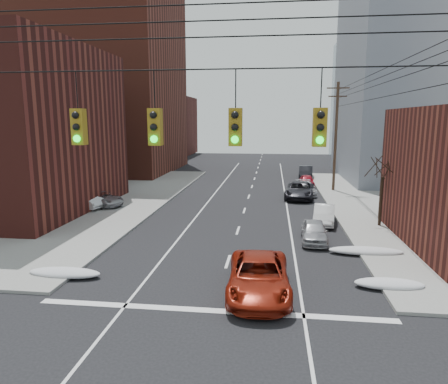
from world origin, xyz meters
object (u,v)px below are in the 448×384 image
(parked_car_a, at_px, (314,231))
(lot_car_c, at_px, (13,199))
(parked_car_b, at_px, (324,215))
(parked_car_d, at_px, (306,188))
(parked_car_e, at_px, (307,181))
(parked_car_f, at_px, (306,172))
(red_pickup, at_px, (259,276))
(parked_car_c, at_px, (300,190))
(lot_car_d, at_px, (53,193))
(lot_car_a, at_px, (79,200))
(lot_car_b, at_px, (100,199))

(parked_car_a, height_order, lot_car_c, lot_car_c)
(parked_car_b, xyz_separation_m, parked_car_d, (-0.42, 11.24, -0.03))
(parked_car_e, height_order, parked_car_f, parked_car_f)
(red_pickup, distance_m, parked_car_c, 21.66)
(parked_car_d, height_order, lot_car_d, lot_car_d)
(parked_car_b, distance_m, parked_car_c, 9.30)
(parked_car_d, xyz_separation_m, parked_car_e, (0.54, 5.11, 0.00))
(red_pickup, bearing_deg, lot_car_a, 134.62)
(parked_car_a, height_order, lot_car_b, lot_car_b)
(parked_car_a, distance_m, parked_car_b, 4.60)
(lot_car_b, bearing_deg, parked_car_c, -45.84)
(lot_car_c, relative_size, lot_car_d, 1.48)
(lot_car_c, bearing_deg, parked_car_e, -41.68)
(parked_car_a, bearing_deg, lot_car_c, 168.83)
(lot_car_a, height_order, lot_car_c, lot_car_c)
(parked_car_b, distance_m, lot_car_a, 19.44)
(parked_car_c, xyz_separation_m, lot_car_a, (-18.21, -7.21, 0.09))
(parked_car_e, bearing_deg, parked_car_c, -100.62)
(red_pickup, height_order, lot_car_c, lot_car_c)
(red_pickup, relative_size, lot_car_c, 1.03)
(parked_car_d, bearing_deg, parked_car_c, -112.45)
(lot_car_a, bearing_deg, parked_car_c, -50.68)
(parked_car_b, bearing_deg, lot_car_b, 178.08)
(parked_car_a, xyz_separation_m, parked_car_c, (0.00, 13.69, 0.12))
(red_pickup, height_order, lot_car_a, lot_car_a)
(parked_car_a, relative_size, lot_car_d, 1.05)
(lot_car_c, bearing_deg, parked_car_a, -86.59)
(parked_car_c, relative_size, parked_car_d, 1.27)
(parked_car_d, relative_size, lot_car_b, 0.98)
(parked_car_c, height_order, lot_car_b, parked_car_c)
(red_pickup, distance_m, parked_car_e, 28.89)
(parked_car_b, distance_m, lot_car_d, 23.99)
(parked_car_e, bearing_deg, red_pickup, -99.30)
(parked_car_d, xyz_separation_m, parked_car_f, (0.90, 11.34, 0.14))
(parked_car_f, distance_m, lot_car_a, 28.56)
(parked_car_d, height_order, lot_car_c, lot_car_c)
(parked_car_f, height_order, lot_car_b, parked_car_f)
(parked_car_a, relative_size, lot_car_b, 0.86)
(parked_car_e, bearing_deg, lot_car_c, -149.69)
(red_pickup, bearing_deg, parked_car_d, 78.70)
(lot_car_d, bearing_deg, lot_car_c, 143.03)
(parked_car_c, distance_m, lot_car_d, 22.70)
(lot_car_d, bearing_deg, parked_car_d, -92.55)
(parked_car_a, height_order, parked_car_d, parked_car_a)
(parked_car_e, bearing_deg, parked_car_f, 86.05)
(parked_car_d, height_order, lot_car_b, lot_car_b)
(lot_car_c, bearing_deg, lot_car_a, -66.15)
(parked_car_c, relative_size, lot_car_b, 1.24)
(parked_car_b, distance_m, parked_car_e, 16.35)
(parked_car_a, distance_m, parked_car_f, 27.08)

